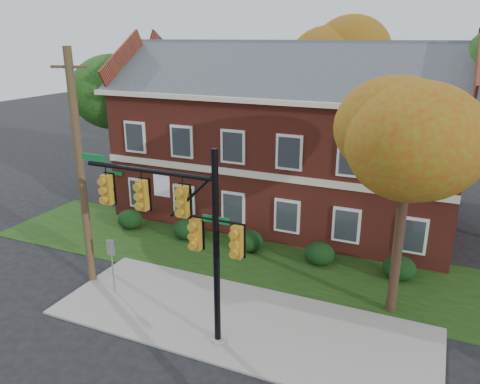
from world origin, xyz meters
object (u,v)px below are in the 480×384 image
at_px(tree_left_rear, 127,94).
at_px(traffic_signal, 182,223).
at_px(hedge_center, 249,241).
at_px(hedge_right, 319,254).
at_px(tree_near_right, 417,141).
at_px(sign_post, 112,257).
at_px(apartment_building, 286,131).
at_px(utility_pole, 81,171).
at_px(tree_far_rear, 345,54).
at_px(hedge_far_left, 130,219).
at_px(hedge_left, 186,229).
at_px(hedge_far_right, 399,268).

relative_size(tree_left_rear, traffic_signal, 1.31).
bearing_deg(hedge_center, hedge_right, 0.00).
relative_size(hedge_center, hedge_right, 1.00).
height_order(tree_near_right, sign_post, tree_near_right).
bearing_deg(apartment_building, sign_post, -107.52).
distance_m(apartment_building, utility_pole, 11.77).
relative_size(hedge_center, traffic_signal, 0.21).
height_order(tree_far_rear, sign_post, tree_far_rear).
xyz_separation_m(apartment_building, hedge_far_left, (-7.00, -5.25, -4.46)).
bearing_deg(utility_pole, hedge_center, 36.42).
height_order(apartment_building, hedge_right, apartment_building).
bearing_deg(utility_pole, tree_near_right, 1.07).
relative_size(hedge_far_left, hedge_center, 1.00).
xyz_separation_m(hedge_left, sign_post, (0.00, -5.83, 1.06)).
xyz_separation_m(tree_left_rear, tree_far_rear, (11.07, 8.96, 2.16)).
bearing_deg(tree_near_right, sign_post, -164.38).
bearing_deg(hedge_far_left, tree_left_rear, 123.42).
height_order(hedge_far_left, hedge_right, same).
height_order(hedge_left, hedge_far_right, same).
xyz_separation_m(hedge_far_right, utility_pole, (-12.00, -5.41, 4.36)).
bearing_deg(tree_left_rear, hedge_center, -23.04).
distance_m(apartment_building, tree_near_right, 10.97).
relative_size(apartment_building, hedge_far_left, 13.43).
xyz_separation_m(hedge_left, hedge_center, (3.50, 0.00, 0.00)).
bearing_deg(sign_post, hedge_far_left, 103.78).
height_order(hedge_far_right, tree_left_rear, tree_left_rear).
relative_size(tree_far_rear, sign_post, 4.92).
relative_size(hedge_far_left, tree_far_rear, 0.12).
bearing_deg(hedge_left, hedge_far_right, 0.00).
relative_size(tree_near_right, tree_left_rear, 0.97).
relative_size(hedge_far_left, traffic_signal, 0.21).
height_order(hedge_far_right, tree_near_right, tree_near_right).
distance_m(tree_far_rear, traffic_signal, 20.70).
xyz_separation_m(tree_near_right, traffic_signal, (-6.63, -4.23, -2.45)).
bearing_deg(sign_post, tree_near_right, -1.56).
xyz_separation_m(traffic_signal, sign_post, (-4.10, 1.23, -2.63)).
distance_m(tree_left_rear, sign_post, 12.81).
bearing_deg(hedge_far_left, hedge_left, 0.00).
bearing_deg(traffic_signal, hedge_left, 120.39).
relative_size(hedge_left, utility_pole, 0.15).
relative_size(tree_far_rear, traffic_signal, 1.70).
bearing_deg(hedge_left, utility_pole, -105.51).
bearing_deg(hedge_far_right, hedge_left, 180.00).
xyz_separation_m(hedge_center, tree_far_rear, (1.34, 13.09, 8.32)).
relative_size(apartment_building, sign_post, 8.03).
xyz_separation_m(apartment_building, tree_far_rear, (1.34, 7.84, 3.86)).
relative_size(hedge_left, hedge_far_right, 1.00).
xyz_separation_m(hedge_far_left, tree_far_rear, (8.34, 13.09, 8.32)).
distance_m(hedge_far_left, sign_post, 6.88).
relative_size(hedge_right, sign_post, 0.60).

